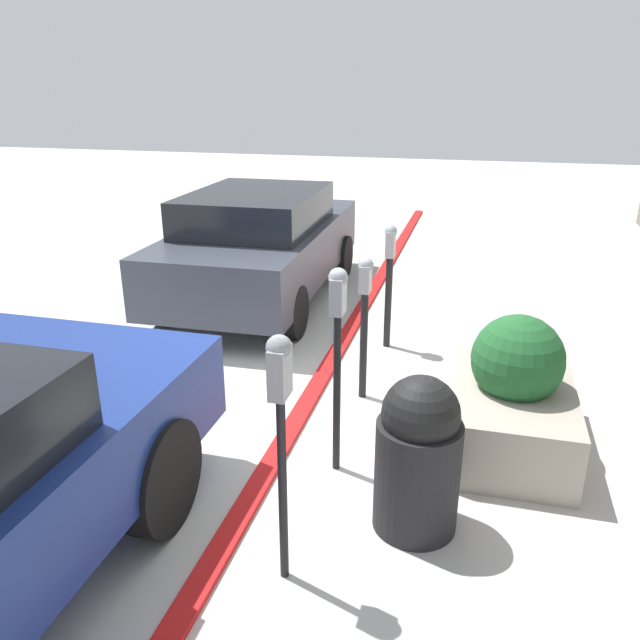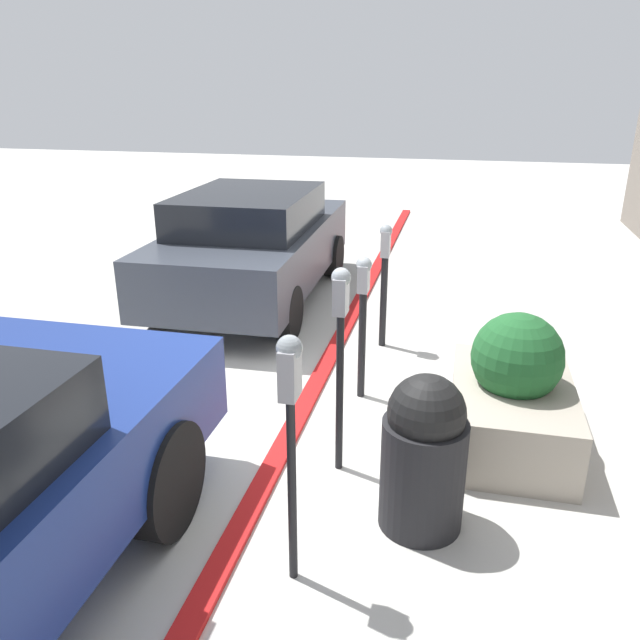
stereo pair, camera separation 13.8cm
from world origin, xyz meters
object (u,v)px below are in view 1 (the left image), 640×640
(planter_box, at_px, (513,398))
(parking_meter_nearest, at_px, (280,405))
(parking_meter_second, at_px, (338,331))
(parked_car_middle, at_px, (261,243))
(trash_bin, at_px, (418,455))
(parking_meter_fourth, at_px, (389,270))
(parking_meter_middle, at_px, (365,305))

(planter_box, bearing_deg, parking_meter_nearest, 144.24)
(parking_meter_second, height_order, parked_car_middle, parking_meter_second)
(parking_meter_nearest, distance_m, planter_box, 2.33)
(planter_box, relative_size, parked_car_middle, 0.36)
(planter_box, bearing_deg, trash_bin, 151.97)
(parking_meter_nearest, bearing_deg, parking_meter_fourth, -0.67)
(parking_meter_nearest, distance_m, parked_car_middle, 5.10)
(parked_car_middle, bearing_deg, parking_meter_middle, -143.97)
(parking_meter_fourth, xyz_separation_m, planter_box, (-1.76, -1.25, -0.44))
(parking_meter_middle, relative_size, parked_car_middle, 0.33)
(parking_meter_nearest, xyz_separation_m, trash_bin, (0.65, -0.68, -0.60))
(parked_car_middle, xyz_separation_m, trash_bin, (-4.10, -2.51, -0.23))
(parked_car_middle, bearing_deg, parking_meter_fourth, -123.62)
(parking_meter_second, height_order, trash_bin, parking_meter_second)
(parking_meter_fourth, height_order, planter_box, parking_meter_fourth)
(parking_meter_middle, relative_size, planter_box, 0.91)
(parking_meter_nearest, relative_size, parked_car_middle, 0.38)
(parking_meter_middle, bearing_deg, parking_meter_fourth, -1.45)
(parked_car_middle, bearing_deg, parking_meter_second, -153.76)
(parking_meter_second, relative_size, trash_bin, 1.47)
(planter_box, distance_m, parked_car_middle, 4.31)
(parking_meter_second, distance_m, parked_car_middle, 4.07)
(parking_meter_second, xyz_separation_m, planter_box, (0.65, -1.26, -0.69))
(parking_meter_second, height_order, planter_box, parking_meter_second)
(parking_meter_nearest, distance_m, parking_meter_fourth, 3.57)
(parking_meter_nearest, relative_size, parking_meter_second, 0.98)
(parking_meter_second, relative_size, parked_car_middle, 0.39)
(parking_meter_nearest, height_order, parked_car_middle, parking_meter_nearest)
(parking_meter_second, bearing_deg, parked_car_middle, 27.44)
(parking_meter_nearest, distance_m, trash_bin, 1.12)
(parking_meter_second, distance_m, parking_meter_middle, 1.20)
(parking_meter_middle, distance_m, planter_box, 1.47)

